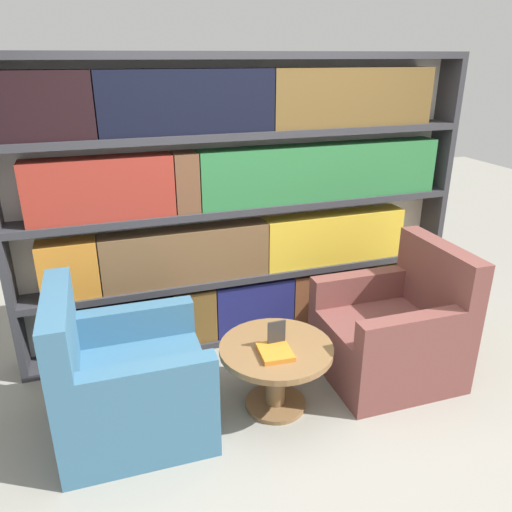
% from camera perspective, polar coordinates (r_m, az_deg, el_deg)
% --- Properties ---
extents(ground_plane, '(14.00, 14.00, 0.00)m').
position_cam_1_polar(ground_plane, '(3.22, 6.20, -19.52)').
color(ground_plane, gray).
extents(bookshelf, '(3.40, 0.30, 2.15)m').
position_cam_1_polar(bookshelf, '(3.75, -1.22, 5.46)').
color(bookshelf, silver).
rests_on(bookshelf, ground_plane).
extents(armchair_left, '(0.87, 0.81, 0.95)m').
position_cam_1_polar(armchair_left, '(3.15, -14.63, -14.04)').
color(armchair_left, '#386684').
rests_on(armchair_left, ground_plane).
extents(armchair_right, '(0.87, 0.81, 0.95)m').
position_cam_1_polar(armchair_right, '(3.67, 15.43, -8.51)').
color(armchair_right, brown).
rests_on(armchair_right, ground_plane).
extents(coffee_table, '(0.71, 0.71, 0.45)m').
position_cam_1_polar(coffee_table, '(3.22, 2.30, -12.19)').
color(coffee_table, brown).
rests_on(coffee_table, ground_plane).
extents(table_sign, '(0.11, 0.06, 0.18)m').
position_cam_1_polar(table_sign, '(3.11, 2.35, -9.08)').
color(table_sign, black).
rests_on(table_sign, coffee_table).
extents(stray_book, '(0.21, 0.23, 0.03)m').
position_cam_1_polar(stray_book, '(3.07, 2.20, -10.91)').
color(stray_book, orange).
rests_on(stray_book, coffee_table).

